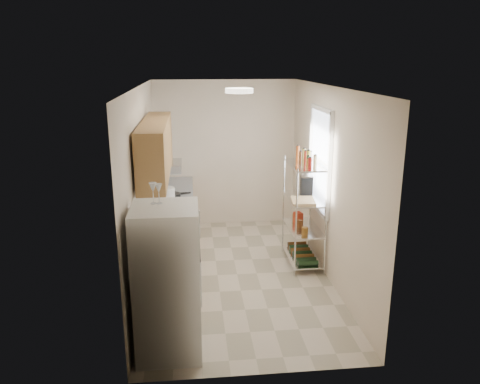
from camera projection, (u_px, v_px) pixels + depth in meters
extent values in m
cube|color=beige|center=(237.00, 275.00, 6.62)|extent=(2.50, 4.40, 0.01)
cube|color=white|center=(237.00, 86.00, 5.91)|extent=(2.50, 4.40, 0.01)
cube|color=beige|center=(225.00, 154.00, 8.37)|extent=(2.50, 0.01, 2.60)
cube|color=beige|center=(261.00, 250.00, 4.15)|extent=(2.50, 0.01, 2.60)
cube|color=beige|center=(142.00, 188.00, 6.14)|extent=(0.01, 4.40, 2.60)
cube|color=beige|center=(328.00, 183.00, 6.39)|extent=(0.01, 4.40, 2.60)
cube|color=#9C7042|center=(172.00, 237.00, 6.83)|extent=(0.60, 3.48, 0.86)
cube|color=gray|center=(171.00, 208.00, 6.71)|extent=(0.63, 3.51, 0.04)
cube|color=#B7BABC|center=(165.00, 237.00, 5.62)|extent=(0.52, 0.44, 0.04)
cube|color=#B7BABC|center=(190.00, 206.00, 8.15)|extent=(0.01, 0.55, 0.72)
cube|color=#9C7042|center=(156.00, 148.00, 6.11)|extent=(0.33, 2.20, 0.72)
cube|color=#B7BABC|center=(165.00, 166.00, 7.00)|extent=(0.50, 0.60, 0.12)
cube|color=white|center=(320.00, 160.00, 6.65)|extent=(0.06, 1.00, 1.46)
cube|color=silver|center=(302.00, 256.00, 6.98)|extent=(0.45, 0.90, 0.02)
cube|color=silver|center=(303.00, 228.00, 6.86)|extent=(0.45, 0.90, 0.02)
cube|color=silver|center=(304.00, 199.00, 6.73)|extent=(0.45, 0.90, 0.02)
cube|color=silver|center=(306.00, 165.00, 6.60)|extent=(0.45, 0.90, 0.02)
cylinder|color=silver|center=(296.00, 224.00, 6.35)|extent=(0.02, 0.02, 1.55)
cylinder|color=silver|center=(283.00, 205.00, 7.19)|extent=(0.02, 0.02, 1.55)
cylinder|color=silver|center=(326.00, 223.00, 6.40)|extent=(0.02, 0.02, 1.55)
cylinder|color=silver|center=(311.00, 204.00, 7.24)|extent=(0.02, 0.02, 1.55)
cylinder|color=white|center=(239.00, 91.00, 5.63)|extent=(0.34, 0.34, 0.05)
cube|color=white|center=(168.00, 282.00, 4.68)|extent=(0.65, 0.65, 1.57)
cylinder|color=white|center=(165.00, 196.00, 6.81)|extent=(0.29, 0.29, 0.23)
cylinder|color=black|center=(169.00, 194.00, 7.23)|extent=(0.29, 0.29, 0.04)
cylinder|color=black|center=(173.00, 195.00, 7.18)|extent=(0.31, 0.31, 0.05)
cube|color=tan|center=(303.00, 201.00, 6.54)|extent=(0.36, 0.44, 0.03)
cube|color=black|center=(306.00, 184.00, 6.89)|extent=(0.20, 0.27, 0.29)
cube|color=#B52F16|center=(298.00, 217.00, 7.03)|extent=(0.13, 0.16, 0.16)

